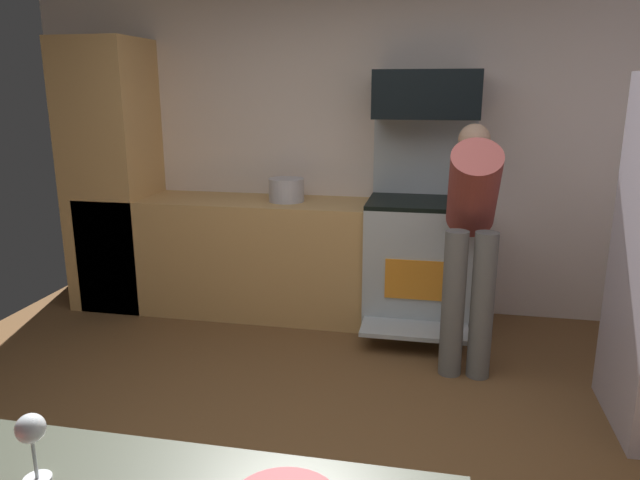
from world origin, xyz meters
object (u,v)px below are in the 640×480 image
(oven_range, at_px, (419,258))
(stock_pot, at_px, (286,190))
(microwave, at_px, (427,94))
(wine_glass_mid, at_px, (31,433))
(person_cook, at_px, (471,228))

(oven_range, relative_size, stock_pot, 5.69)
(stock_pot, bearing_deg, microwave, 4.53)
(microwave, bearing_deg, stock_pot, -175.47)
(wine_glass_mid, bearing_deg, person_cook, 68.39)
(person_cook, distance_m, stock_pot, 1.49)
(oven_range, relative_size, person_cook, 1.00)
(stock_pot, bearing_deg, person_cook, -26.44)
(person_cook, xyz_separation_m, wine_glass_mid, (-1.04, -2.62, 0.11))
(microwave, xyz_separation_m, person_cook, (0.32, -0.74, -0.78))
(oven_range, xyz_separation_m, microwave, (0.00, 0.09, 1.18))
(wine_glass_mid, bearing_deg, microwave, 77.95)
(microwave, bearing_deg, oven_range, -90.00)
(person_cook, bearing_deg, microwave, 113.35)
(microwave, distance_m, person_cook, 1.12)
(oven_range, height_order, stock_pot, oven_range)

